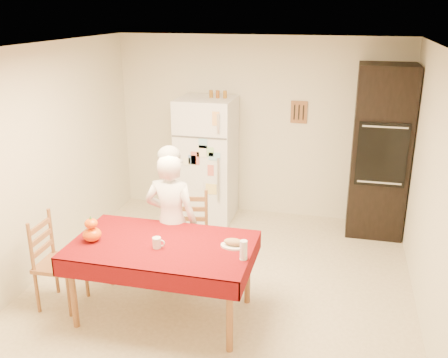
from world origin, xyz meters
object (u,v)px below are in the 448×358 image
(chair_far, at_px, (189,230))
(seated_woman, at_px, (171,222))
(coffee_mug, at_px, (157,243))
(oven_cabinet, at_px, (380,152))
(refrigerator, at_px, (207,159))
(wine_glass, at_px, (244,250))
(chair_left, at_px, (53,258))
(dining_table, at_px, (162,250))
(bread_plate, at_px, (233,246))
(pumpkin_lower, at_px, (92,234))

(chair_far, relative_size, seated_woman, 0.63)
(coffee_mug, bearing_deg, oven_cabinet, 51.19)
(refrigerator, relative_size, wine_glass, 9.66)
(chair_left, height_order, wine_glass, chair_left)
(dining_table, bearing_deg, chair_left, -175.85)
(chair_left, height_order, coffee_mug, chair_left)
(oven_cabinet, xyz_separation_m, seated_woman, (-2.13, -1.95, -0.35))
(chair_left, bearing_deg, coffee_mug, -92.17)
(coffee_mug, bearing_deg, bread_plate, 15.18)
(chair_left, distance_m, pumpkin_lower, 0.56)
(dining_table, height_order, coffee_mug, coffee_mug)
(refrigerator, distance_m, wine_glass, 2.73)
(dining_table, bearing_deg, chair_far, 90.64)
(oven_cabinet, height_order, pumpkin_lower, oven_cabinet)
(coffee_mug, bearing_deg, pumpkin_lower, -178.90)
(bread_plate, bearing_deg, chair_far, 131.45)
(wine_glass, relative_size, bread_plate, 0.73)
(bread_plate, bearing_deg, refrigerator, 111.32)
(dining_table, height_order, bread_plate, bread_plate)
(dining_table, relative_size, chair_left, 1.79)
(pumpkin_lower, xyz_separation_m, bread_plate, (1.32, 0.20, -0.06))
(oven_cabinet, relative_size, wine_glass, 12.50)
(chair_left, bearing_deg, dining_table, -87.61)
(chair_far, relative_size, pumpkin_lower, 5.40)
(refrigerator, bearing_deg, oven_cabinet, 1.18)
(dining_table, relative_size, pumpkin_lower, 9.66)
(chair_left, height_order, seated_woman, seated_woman)
(seated_woman, xyz_separation_m, coffee_mug, (0.08, -0.60, 0.06))
(wine_glass, bearing_deg, seated_woman, 144.72)
(chair_far, bearing_deg, seated_woman, -114.77)
(refrigerator, relative_size, oven_cabinet, 0.77)
(chair_left, xyz_separation_m, wine_glass, (1.91, -0.03, 0.34))
(chair_left, height_order, pumpkin_lower, chair_left)
(refrigerator, bearing_deg, dining_table, -84.21)
(refrigerator, height_order, pumpkin_lower, refrigerator)
(bread_plate, bearing_deg, oven_cabinet, 59.86)
(oven_cabinet, xyz_separation_m, dining_table, (-2.04, -2.46, -0.41))
(oven_cabinet, height_order, coffee_mug, oven_cabinet)
(coffee_mug, distance_m, pumpkin_lower, 0.64)
(chair_left, bearing_deg, wine_glass, -92.74)
(chair_far, relative_size, coffee_mug, 9.50)
(oven_cabinet, bearing_deg, dining_table, -129.58)
(pumpkin_lower, distance_m, wine_glass, 1.45)
(seated_woman, distance_m, coffee_mug, 0.61)
(chair_left, relative_size, seated_woman, 0.63)
(dining_table, distance_m, chair_left, 1.13)
(dining_table, xyz_separation_m, wine_glass, (0.80, -0.11, 0.16))
(chair_left, bearing_deg, refrigerator, -21.01)
(chair_far, distance_m, coffee_mug, 0.99)
(chair_left, relative_size, wine_glass, 5.40)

